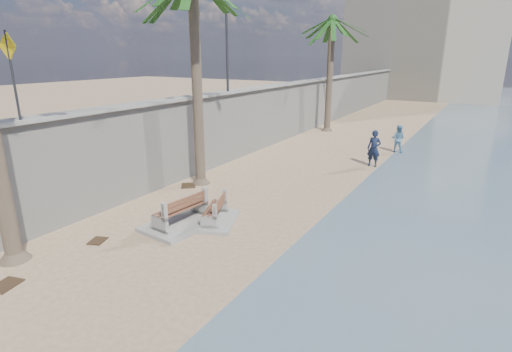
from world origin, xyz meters
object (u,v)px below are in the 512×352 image
at_px(palm_back, 333,21).
at_px(person_b, 398,137).
at_px(person_a, 374,146).
at_px(bench_far, 214,212).
at_px(bench_near, 181,213).

relative_size(palm_back, person_b, 4.96).
relative_size(person_a, person_b, 1.21).
xyz_separation_m(palm_back, person_a, (5.50, -8.03, -6.50)).
bearing_deg(bench_far, palm_back, 99.04).
bearing_deg(bench_far, person_b, 77.16).
height_order(bench_near, person_a, person_a).
distance_m(bench_far, person_b, 13.77).
bearing_deg(bench_near, bench_far, 46.71).
relative_size(bench_near, person_a, 1.24).
bearing_deg(person_b, person_a, 85.50).
bearing_deg(palm_back, bench_near, -83.62).
distance_m(person_a, person_b, 3.78).
distance_m(bench_near, bench_far, 1.09).
relative_size(palm_back, person_a, 4.10).
relative_size(bench_far, person_b, 1.36).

